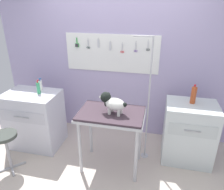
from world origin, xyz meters
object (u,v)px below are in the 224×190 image
at_px(stool, 5,141).
at_px(soda_bottle, 194,95).
at_px(grooming_arm, 147,107).
at_px(shampoo_bottle, 38,88).
at_px(counter_left, 35,119).
at_px(cabinet_right, 188,132).
at_px(grooming_table, 111,119).
at_px(dog, 112,103).

relative_size(stool, soda_bottle, 2.12).
bearing_deg(grooming_arm, shampoo_bottle, -178.61).
relative_size(counter_left, shampoo_bottle, 4.09).
bearing_deg(counter_left, cabinet_right, 4.13).
xyz_separation_m(grooming_table, counter_left, (-1.29, 0.24, -0.30)).
height_order(counter_left, shampoo_bottle, shampoo_bottle).
distance_m(grooming_arm, shampoo_bottle, 1.61).
distance_m(grooming_table, shampoo_bottle, 1.21).
bearing_deg(shampoo_bottle, cabinet_right, 3.72).
xyz_separation_m(cabinet_right, stool, (-2.37, -0.78, 0.01)).
xyz_separation_m(grooming_arm, counter_left, (-1.73, -0.06, -0.39)).
relative_size(grooming_table, grooming_arm, 0.48).
bearing_deg(grooming_arm, cabinet_right, 9.93).
relative_size(grooming_table, stool, 1.51).
bearing_deg(counter_left, stool, -94.86).
xyz_separation_m(grooming_table, cabinet_right, (1.03, 0.41, -0.31)).
xyz_separation_m(stool, soda_bottle, (2.37, 0.83, 0.55)).
bearing_deg(cabinet_right, grooming_arm, -170.07).
bearing_deg(soda_bottle, cabinet_right, -83.86).
distance_m(cabinet_right, shampoo_bottle, 2.26).
bearing_deg(stool, grooming_arm, 20.88).
relative_size(counter_left, cabinet_right, 1.01).
relative_size(grooming_table, dog, 2.32).
xyz_separation_m(counter_left, cabinet_right, (2.32, 0.17, -0.00)).
height_order(grooming_arm, dog, grooming_arm).
bearing_deg(counter_left, soda_bottle, 5.42).
bearing_deg(dog, soda_bottle, 25.22).
xyz_separation_m(counter_left, soda_bottle, (2.31, 0.22, 0.56)).
height_order(counter_left, soda_bottle, soda_bottle).
bearing_deg(soda_bottle, grooming_table, -155.94).
relative_size(grooming_table, soda_bottle, 3.21).
relative_size(grooming_table, cabinet_right, 0.97).
relative_size(grooming_arm, cabinet_right, 2.02).
xyz_separation_m(grooming_table, soda_bottle, (1.02, 0.46, 0.25)).
xyz_separation_m(grooming_table, shampoo_bottle, (-1.16, 0.26, 0.23)).
distance_m(grooming_table, soda_bottle, 1.15).
bearing_deg(cabinet_right, soda_bottle, 96.14).
xyz_separation_m(shampoo_bottle, soda_bottle, (2.18, 0.19, 0.02)).
height_order(grooming_table, cabinet_right, cabinet_right).
distance_m(grooming_arm, counter_left, 1.77).
height_order(grooming_table, soda_bottle, soda_bottle).
height_order(cabinet_right, stool, cabinet_right).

